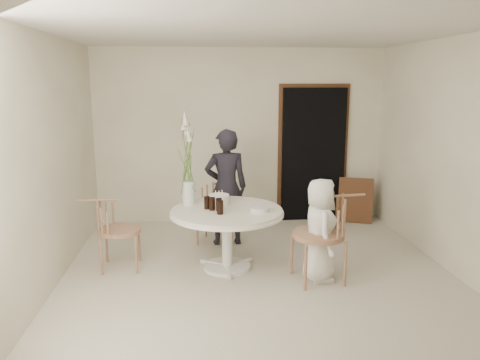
{
  "coord_description": "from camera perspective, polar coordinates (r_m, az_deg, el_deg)",
  "views": [
    {
      "loc": [
        -0.68,
        -5.01,
        2.19
      ],
      "look_at": [
        -0.19,
        0.3,
        1.07
      ],
      "focal_mm": 35.0,
      "sensor_mm": 36.0,
      "label": 1
    }
  ],
  "objects": [
    {
      "name": "door_trim",
      "position": [
        7.54,
        8.85,
        3.53
      ],
      "size": [
        1.12,
        0.03,
        2.22
      ],
      "primitive_type": "cube",
      "color": "brown",
      "rests_on": "ground"
    },
    {
      "name": "plate_stack",
      "position": [
        5.36,
        2.41,
        -3.6
      ],
      "size": [
        0.28,
        0.28,
        0.05
      ],
      "primitive_type": "cylinder",
      "rotation": [
        0.0,
        0.0,
        0.35
      ],
      "color": "silver",
      "rests_on": "table"
    },
    {
      "name": "picture_frame",
      "position": [
        7.61,
        13.89,
        -2.42
      ],
      "size": [
        0.55,
        0.33,
        0.71
      ],
      "primitive_type": "cube",
      "rotation": [
        -0.17,
        0.0,
        -0.35
      ],
      "color": "brown",
      "rests_on": "ground"
    },
    {
      "name": "cola_tumbler_b",
      "position": [
        5.26,
        -2.44,
        -3.35
      ],
      "size": [
        0.09,
        0.09,
        0.16
      ],
      "primitive_type": "cylinder",
      "rotation": [
        0.0,
        0.0,
        -0.36
      ],
      "color": "black",
      "rests_on": "table"
    },
    {
      "name": "cola_tumbler_a",
      "position": [
        5.42,
        -3.42,
        -2.92
      ],
      "size": [
        0.09,
        0.09,
        0.15
      ],
      "primitive_type": "cylinder",
      "rotation": [
        0.0,
        0.0,
        0.31
      ],
      "color": "black",
      "rests_on": "table"
    },
    {
      "name": "cola_tumbler_c",
      "position": [
        5.48,
        -4.04,
        -2.76
      ],
      "size": [
        0.09,
        0.09,
        0.15
      ],
      "primitive_type": "cylinder",
      "rotation": [
        0.0,
        0.0,
        0.26
      ],
      "color": "black",
      "rests_on": "table"
    },
    {
      "name": "birthday_cake",
      "position": [
        5.68,
        -2.58,
        -2.38
      ],
      "size": [
        0.25,
        0.25,
        0.17
      ],
      "rotation": [
        0.0,
        0.0,
        -0.17
      ],
      "color": "white",
      "rests_on": "table"
    },
    {
      "name": "chair_left",
      "position": [
        5.72,
        -15.69,
        -5.12
      ],
      "size": [
        0.53,
        0.5,
        0.86
      ],
      "rotation": [
        0.0,
        0.0,
        1.6
      ],
      "color": "#A47759",
      "rests_on": "ground"
    },
    {
      "name": "ground",
      "position": [
        5.51,
        2.32,
        -11.53
      ],
      "size": [
        4.5,
        4.5,
        0.0
      ],
      "primitive_type": "plane",
      "color": "beige",
      "rests_on": "ground"
    },
    {
      "name": "chair_right",
      "position": [
        5.29,
        10.98,
        -5.4
      ],
      "size": [
        0.63,
        0.59,
        0.99
      ],
      "rotation": [
        0.0,
        0.0,
        -1.44
      ],
      "color": "#A47759",
      "rests_on": "ground"
    },
    {
      "name": "cola_tumbler_d",
      "position": [
        5.38,
        -2.59,
        -3.02
      ],
      "size": [
        0.08,
        0.08,
        0.15
      ],
      "primitive_type": "cylinder",
      "rotation": [
        0.0,
        0.0,
        0.26
      ],
      "color": "black",
      "rests_on": "table"
    },
    {
      "name": "boy",
      "position": [
        5.28,
        9.7,
        -6.04
      ],
      "size": [
        0.38,
        0.57,
        1.16
      ],
      "primitive_type": "imported",
      "rotation": [
        0.0,
        0.0,
        1.56
      ],
      "color": "white",
      "rests_on": "ground"
    },
    {
      "name": "girl",
      "position": [
        6.31,
        -1.71,
        -0.91
      ],
      "size": [
        0.6,
        0.42,
        1.58
      ],
      "primitive_type": "imported",
      "rotation": [
        0.0,
        0.0,
        3.22
      ],
      "color": "black",
      "rests_on": "ground"
    },
    {
      "name": "chair_far",
      "position": [
        6.54,
        -2.82,
        -2.72
      ],
      "size": [
        0.56,
        0.59,
        0.84
      ],
      "rotation": [
        0.0,
        0.0,
        -0.33
      ],
      "color": "#A47759",
      "rests_on": "ground"
    },
    {
      "name": "room_shell",
      "position": [
        5.09,
        2.48,
        5.46
      ],
      "size": [
        4.5,
        4.5,
        4.5
      ],
      "color": "silver",
      "rests_on": "ground"
    },
    {
      "name": "doorway",
      "position": [
        7.52,
        8.91,
        3.03
      ],
      "size": [
        1.0,
        0.1,
        2.1
      ],
      "primitive_type": "cube",
      "color": "black",
      "rests_on": "ground"
    },
    {
      "name": "table",
      "position": [
        5.5,
        -1.6,
        -4.73
      ],
      "size": [
        1.33,
        1.33,
        0.73
      ],
      "color": "white",
      "rests_on": "ground"
    },
    {
      "name": "flower_vase",
      "position": [
        5.61,
        -6.37,
        1.72
      ],
      "size": [
        0.15,
        0.15,
        1.14
      ],
      "rotation": [
        0.0,
        0.0,
        -0.18
      ],
      "color": "silver",
      "rests_on": "table"
    }
  ]
}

